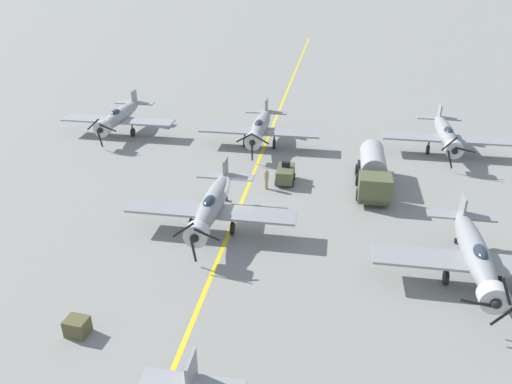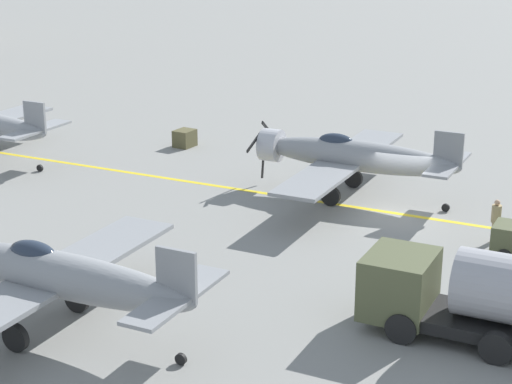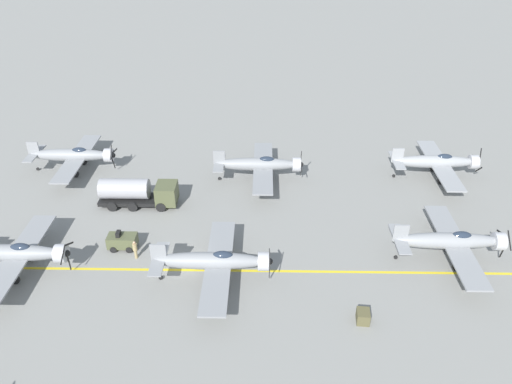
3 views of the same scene
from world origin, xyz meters
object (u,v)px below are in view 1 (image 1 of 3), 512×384
(airplane_mid_left, at_px, (476,255))
(supply_crate_by_tanker, at_px, (77,327))
(airplane_near_right, at_px, (119,116))
(tow_tractor, at_px, (285,174))
(airplane_mid_center, at_px, (212,205))
(airplane_near_left, at_px, (446,134))
(fuel_tanker, at_px, (373,172))
(ground_crew_walking, at_px, (266,178))
(airplane_near_center, at_px, (260,127))

(airplane_mid_left, height_order, supply_crate_by_tanker, airplane_mid_left)
(airplane_near_right, bearing_deg, tow_tractor, 158.81)
(supply_crate_by_tanker, bearing_deg, airplane_mid_center, -111.09)
(airplane_mid_left, distance_m, airplane_near_right, 38.10)
(supply_crate_by_tanker, bearing_deg, airplane_mid_left, -159.44)
(airplane_near_left, bearing_deg, fuel_tanker, 34.06)
(airplane_near_right, xyz_separation_m, supply_crate_by_tanker, (-10.11, 29.46, -1.53))
(airplane_mid_center, relative_size, supply_crate_by_tanker, 10.33)
(supply_crate_by_tanker, bearing_deg, ground_crew_walking, -111.13)
(airplane_near_right, relative_size, tow_tractor, 4.62)
(airplane_near_right, bearing_deg, fuel_tanker, 165.54)
(airplane_mid_center, relative_size, tow_tractor, 4.62)
(airplane_near_right, xyz_separation_m, airplane_mid_center, (-14.58, 17.87, 0.00))
(fuel_tanker, distance_m, supply_crate_by_tanker, 25.99)
(airplane_near_right, relative_size, ground_crew_walking, 6.66)
(ground_crew_walking, bearing_deg, airplane_near_right, -31.40)
(airplane_mid_left, height_order, airplane_near_left, airplane_mid_left)
(airplane_near_right, bearing_deg, airplane_mid_center, 133.81)
(fuel_tanker, distance_m, tow_tractor, 7.35)
(tow_tractor, bearing_deg, airplane_near_left, -148.13)
(airplane_mid_center, bearing_deg, airplane_near_right, -61.30)
(tow_tractor, bearing_deg, airplane_near_center, -66.71)
(fuel_tanker, bearing_deg, airplane_near_right, -19.06)
(airplane_near_right, relative_size, airplane_near_left, 1.00)
(airplane_mid_left, relative_size, airplane_near_right, 1.00)
(airplane_near_center, height_order, fuel_tanker, airplane_near_center)
(airplane_mid_center, bearing_deg, airplane_near_center, -103.04)
(airplane_mid_left, bearing_deg, airplane_mid_center, -4.21)
(airplane_near_center, bearing_deg, airplane_mid_center, 98.29)
(airplane_mid_left, height_order, airplane_near_center, airplane_mid_left)
(fuel_tanker, xyz_separation_m, supply_crate_by_tanker, (16.03, 20.43, -1.03))
(airplane_near_left, height_order, supply_crate_by_tanker, airplane_near_left)
(tow_tractor, bearing_deg, fuel_tanker, -179.49)
(ground_crew_walking, xyz_separation_m, supply_crate_by_tanker, (7.28, 18.85, -0.50))
(airplane_near_center, distance_m, ground_crew_walking, 9.92)
(airplane_near_center, height_order, airplane_mid_center, same)
(tow_tractor, bearing_deg, ground_crew_walking, 46.64)
(airplane_near_left, height_order, fuel_tanker, airplane_near_left)
(fuel_tanker, relative_size, tow_tractor, 3.08)
(airplane_mid_left, bearing_deg, airplane_near_right, -26.53)
(fuel_tanker, bearing_deg, airplane_near_center, -36.72)
(airplane_near_right, height_order, supply_crate_by_tanker, airplane_near_right)
(airplane_mid_center, distance_m, fuel_tanker, 14.56)
(ground_crew_walking, bearing_deg, tow_tractor, -133.36)
(airplane_mid_left, xyz_separation_m, fuel_tanker, (5.35, -12.42, -0.50))
(airplane_mid_left, relative_size, airplane_mid_center, 1.00)
(airplane_mid_left, xyz_separation_m, tow_tractor, (12.66, -12.35, -1.22))
(airplane_near_left, relative_size, supply_crate_by_tanker, 10.33)
(airplane_mid_left, height_order, ground_crew_walking, airplane_mid_left)
(airplane_near_center, xyz_separation_m, fuel_tanker, (-10.81, 8.06, -0.50))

